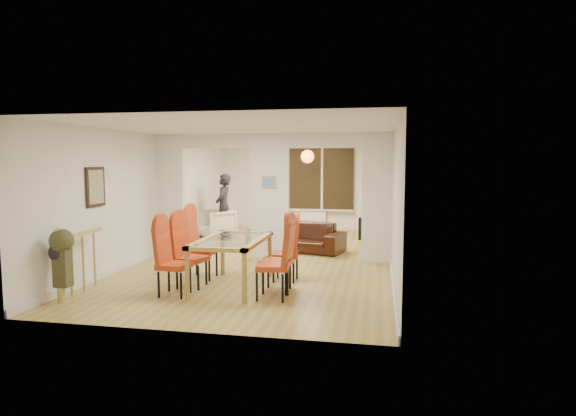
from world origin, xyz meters
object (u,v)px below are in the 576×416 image
(sofa, at_px, (296,236))
(bowl, at_px, (314,232))
(dining_chair_lc, at_px, (202,246))
(armchair, at_px, (216,224))
(dining_table, at_px, (232,263))
(dining_chair_rc, at_px, (285,250))
(dining_chair_rb, at_px, (277,257))
(television, at_px, (362,226))
(dining_chair_lb, at_px, (191,254))
(dining_chair_ra, at_px, (272,260))
(dining_chair_la, at_px, (174,260))
(person, at_px, (224,206))
(coffee_table, at_px, (310,236))
(bottle, at_px, (307,227))

(sofa, bearing_deg, bowl, 92.95)
(dining_chair_lc, distance_m, armchair, 4.39)
(dining_table, relative_size, dining_chair_rc, 1.63)
(dining_chair_rb, bearing_deg, bowl, 95.99)
(dining_table, height_order, television, dining_table)
(dining_chair_lb, height_order, dining_chair_ra, dining_chair_ra)
(armchair, relative_size, television, 0.83)
(dining_chair_lc, bearing_deg, dining_chair_rc, 7.71)
(dining_chair_la, bearing_deg, dining_chair_rb, 23.48)
(dining_chair_rb, xyz_separation_m, dining_chair_rc, (0.00, 0.69, -0.02))
(dining_table, xyz_separation_m, sofa, (0.45, 3.41, -0.08))
(dining_chair_la, xyz_separation_m, person, (-1.01, 5.42, 0.30))
(dining_chair_lc, relative_size, armchair, 1.37)
(dining_chair_lc, height_order, armchair, dining_chair_lc)
(dining_chair_lb, xyz_separation_m, television, (2.53, 5.66, -0.26))
(coffee_table, bearing_deg, dining_chair_rb, -88.08)
(sofa, bearing_deg, person, 161.07)
(dining_chair_la, bearing_deg, dining_chair_lc, 92.72)
(sofa, bearing_deg, dining_chair_rb, -70.89)
(armchair, bearing_deg, television, 52.54)
(armchair, bearing_deg, bowl, 37.87)
(dining_chair_rb, height_order, armchair, dining_chair_rb)
(dining_chair_lb, height_order, sofa, dining_chair_lb)
(dining_chair_la, distance_m, television, 6.70)
(television, height_order, bottle, television)
(armchair, bearing_deg, dining_chair_rc, -17.22)
(dining_chair_ra, distance_m, bottle, 5.18)
(dining_chair_rb, distance_m, sofa, 3.50)
(sofa, bearing_deg, coffee_table, 98.37)
(armchair, bearing_deg, person, 70.41)
(dining_table, relative_size, dining_chair_la, 1.58)
(dining_chair_la, relative_size, dining_chair_lb, 0.99)
(dining_chair_rb, bearing_deg, dining_chair_ra, -81.52)
(dining_chair_lc, bearing_deg, television, 66.85)
(dining_chair_lc, distance_m, dining_chair_rc, 1.45)
(dining_chair_ra, relative_size, person, 0.68)
(bottle, distance_m, bowl, 0.22)
(dining_chair_ra, distance_m, bowl, 5.13)
(dining_table, bearing_deg, dining_chair_lc, 143.79)
(dining_chair_lc, distance_m, dining_chair_rb, 1.56)
(dining_chair_lc, height_order, person, person)
(person, bearing_deg, sofa, 53.90)
(dining_chair_rc, height_order, bowl, dining_chair_rc)
(person, height_order, bowl, person)
(dining_chair_la, bearing_deg, television, 71.77)
(dining_chair_ra, relative_size, dining_chair_rc, 1.10)
(dining_chair_rb, xyz_separation_m, coffee_table, (-0.16, 4.82, -0.44))
(dining_chair_rc, relative_size, armchair, 1.27)
(armchair, bearing_deg, dining_chair_la, -37.58)
(dining_chair_la, distance_m, person, 5.52)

